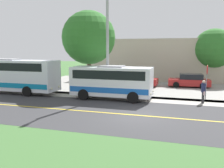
% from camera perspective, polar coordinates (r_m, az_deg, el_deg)
% --- Properties ---
extents(ground_plane, '(120.00, 120.00, 0.00)m').
position_cam_1_polar(ground_plane, '(15.55, 5.70, -7.31)').
color(ground_plane, '#3D6633').
extents(road_surface, '(8.00, 100.00, 0.01)m').
position_cam_1_polar(road_surface, '(15.55, 5.70, -7.30)').
color(road_surface, '#333335').
rests_on(road_surface, ground).
extents(sidewalk, '(2.40, 100.00, 0.01)m').
position_cam_1_polar(sidewalk, '(20.54, 8.52, -3.51)').
color(sidewalk, '#9E9991').
rests_on(sidewalk, ground).
extents(parking_lot_surface, '(14.00, 36.00, 0.01)m').
position_cam_1_polar(parking_lot_surface, '(27.43, 16.94, -0.82)').
color(parking_lot_surface, gray).
rests_on(parking_lot_surface, ground).
extents(road_centre_line, '(0.16, 100.00, 0.00)m').
position_cam_1_polar(road_centre_line, '(15.55, 5.70, -7.28)').
color(road_centre_line, gold).
rests_on(road_centre_line, ground).
extents(shuttle_bus_front, '(2.58, 6.77, 2.78)m').
position_cam_1_polar(shuttle_bus_front, '(20.21, -0.08, 0.79)').
color(shuttle_bus_front, white).
rests_on(shuttle_bus_front, ground).
extents(transit_bus_rear, '(2.55, 11.28, 3.23)m').
position_cam_1_polar(transit_bus_rear, '(25.54, -24.20, 2.17)').
color(transit_bus_rear, silver).
rests_on(transit_bus_rear, ground).
extents(pedestrian_with_bags, '(0.72, 0.34, 1.78)m').
position_cam_1_polar(pedestrian_with_bags, '(19.97, 20.64, -1.49)').
color(pedestrian_with_bags, '#262628').
rests_on(pedestrian_with_bags, ground).
extents(stop_sign, '(0.76, 0.07, 2.88)m').
position_cam_1_polar(stop_sign, '(21.00, 21.33, 1.68)').
color(stop_sign, slate).
rests_on(stop_sign, ground).
extents(street_light_pole, '(1.97, 0.24, 8.81)m').
position_cam_1_polar(street_light_pole, '(20.61, -1.16, 10.08)').
color(street_light_pole, '#9E9EA3').
rests_on(street_light_pole, ground).
extents(parked_car_near, '(2.18, 4.48, 1.45)m').
position_cam_1_polar(parked_car_near, '(27.62, 5.96, 0.99)').
color(parked_car_near, '#A51E1E').
rests_on(parked_car_near, ground).
extents(parked_car_far, '(2.19, 4.49, 1.45)m').
position_cam_1_polar(parked_car_far, '(27.94, 17.71, 0.73)').
color(parked_car_far, '#A51E1E').
rests_on(parked_car_far, ground).
extents(tree_curbside, '(5.13, 5.13, 7.80)m').
position_cam_1_polar(tree_curbside, '(23.90, -5.49, 10.76)').
color(tree_curbside, '#4C3826').
rests_on(tree_curbside, ground).
extents(tree_lot_edge, '(4.90, 4.90, 6.60)m').
position_cam_1_polar(tree_lot_edge, '(32.28, 22.79, 7.59)').
color(tree_lot_edge, '#4C3826').
rests_on(tree_lot_edge, ground).
extents(commercial_building, '(10.00, 21.22, 5.44)m').
position_cam_1_polar(commercial_building, '(36.22, 12.95, 5.78)').
color(commercial_building, '#B7A893').
rests_on(commercial_building, ground).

